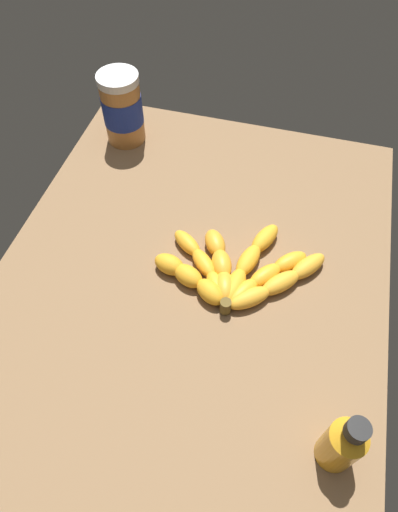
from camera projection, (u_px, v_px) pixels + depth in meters
The scene contains 4 objects.
ground_plane at pixel (186, 294), 84.08cm from camera, with size 99.96×72.85×4.58cm, color brown.
banana_bunch at pixel (235, 271), 82.39cm from camera, with size 22.25×32.32×3.76cm.
peanut_butter_jar at pixel (122, 108), 100.36cm from camera, with size 9.15×9.15×16.58cm.
honey_bottle at pixel (343, 443), 60.32cm from camera, with size 5.33×5.33×14.10cm.
Camera 1 is at (-41.13, -13.62, 70.17)cm, focal length 31.18 mm.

